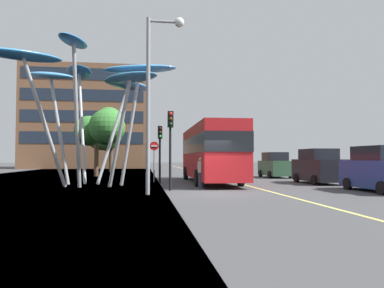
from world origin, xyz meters
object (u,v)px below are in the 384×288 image
object	(u,v)px
car_parked_near	(381,170)
car_parked_mid	(318,167)
red_bus	(210,150)
traffic_light_island_mid	(160,141)
street_lamp	(156,81)
no_entry_sign	(154,155)
traffic_light_kerb_far	(160,142)
leaf_sculpture	(95,79)
traffic_light_kerb_near	(170,133)
car_parked_far	(275,166)
pedestrian	(201,173)

from	to	relation	value
car_parked_near	car_parked_mid	size ratio (longest dim) A/B	1.06
red_bus	traffic_light_island_mid	world-z (taller)	traffic_light_island_mid
street_lamp	no_entry_sign	distance (m)	9.05
traffic_light_kerb_far	leaf_sculpture	bearing A→B (deg)	-164.68
street_lamp	traffic_light_island_mid	bearing A→B (deg)	86.57
traffic_light_kerb_near	street_lamp	size ratio (longest dim) A/B	0.49
traffic_light_kerb_near	no_entry_sign	distance (m)	6.79
leaf_sculpture	car_parked_far	bearing A→B (deg)	25.48
traffic_light_island_mid	car_parked_near	bearing A→B (deg)	-45.21
leaf_sculpture	no_entry_sign	distance (m)	6.29
traffic_light_kerb_far	car_parked_far	distance (m)	11.34
car_parked_mid	no_entry_sign	xyz separation A→B (m)	(-10.27, 2.87, 0.77)
red_bus	pedestrian	bearing A→B (deg)	-106.90
traffic_light_kerb_near	traffic_light_kerb_far	xyz separation A→B (m)	(-0.25, 5.63, -0.19)
red_bus	traffic_light_island_mid	distance (m)	4.25
traffic_light_island_mid	car_parked_mid	world-z (taller)	traffic_light_island_mid
leaf_sculpture	traffic_light_kerb_near	size ratio (longest dim) A/B	2.73
leaf_sculpture	no_entry_sign	xyz separation A→B (m)	(3.68, 2.17, -4.62)
car_parked_near	car_parked_far	world-z (taller)	car_parked_near
pedestrian	traffic_light_kerb_far	bearing A→B (deg)	114.47
red_bus	leaf_sculpture	size ratio (longest dim) A/B	1.07
street_lamp	no_entry_sign	world-z (taller)	street_lamp
traffic_light_kerb_near	street_lamp	distance (m)	2.94
leaf_sculpture	pedestrian	bearing A→B (deg)	-28.38
leaf_sculpture	traffic_light_island_mid	size ratio (longest dim) A/B	2.73
pedestrian	traffic_light_island_mid	bearing A→B (deg)	105.08
red_bus	car_parked_mid	size ratio (longest dim) A/B	2.80
leaf_sculpture	street_lamp	distance (m)	7.32
leaf_sculpture	traffic_light_kerb_far	world-z (taller)	leaf_sculpture
leaf_sculpture	car_parked_near	distance (m)	16.53
traffic_light_kerb_far	no_entry_sign	bearing A→B (deg)	108.23
traffic_light_island_mid	pedestrian	world-z (taller)	traffic_light_island_mid
traffic_light_kerb_far	no_entry_sign	distance (m)	1.40
car_parked_near	car_parked_far	size ratio (longest dim) A/B	1.13
car_parked_far	street_lamp	world-z (taller)	street_lamp
car_parked_far	street_lamp	distance (m)	16.97
leaf_sculpture	traffic_light_kerb_near	bearing A→B (deg)	-46.55
traffic_light_kerb_far	pedestrian	xyz separation A→B (m)	(1.98, -4.35, -1.83)
no_entry_sign	traffic_light_island_mid	bearing A→B (deg)	74.54
traffic_light_island_mid	car_parked_mid	distance (m)	10.95
no_entry_sign	leaf_sculpture	bearing A→B (deg)	-149.55
red_bus	leaf_sculpture	xyz separation A→B (m)	(-7.32, -1.04, 4.31)
car_parked_far	car_parked_near	bearing A→B (deg)	-88.16
street_lamp	no_entry_sign	bearing A→B (deg)	88.92
traffic_light_island_mid	pedestrian	size ratio (longest dim) A/B	2.39
street_lamp	leaf_sculpture	bearing A→B (deg)	119.32
red_bus	leaf_sculpture	bearing A→B (deg)	-171.88
red_bus	traffic_light_island_mid	bearing A→B (deg)	139.60
red_bus	leaf_sculpture	distance (m)	8.56
traffic_light_island_mid	car_parked_near	size ratio (longest dim) A/B	0.91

